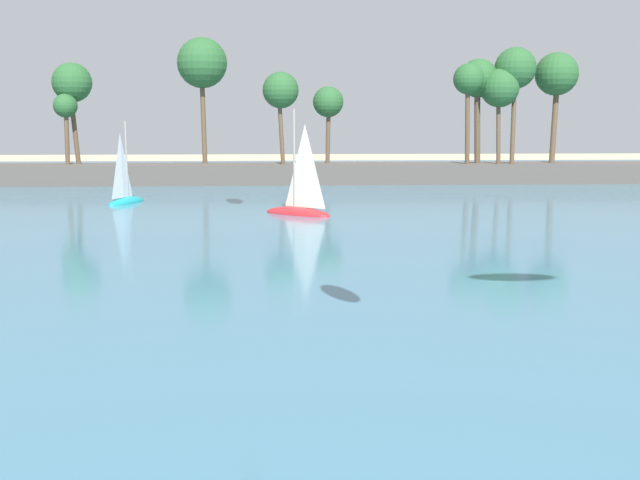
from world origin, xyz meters
TOP-DOWN VIEW (x-y plane):
  - sea at (0.00, 58.51)m, footprint 220.00×98.49m
  - palm_headland at (0.70, 67.87)m, footprint 88.09×6.67m
  - sailboat_near_shore at (2.03, 44.00)m, footprint 4.55×4.00m
  - sailboat_toward_headland at (-9.73, 51.24)m, footprint 2.61×4.34m

SIDE VIEW (x-z plane):
  - sea at x=0.00m, z-range 0.00..0.06m
  - sailboat_toward_headland at x=-9.73m, z-range -2.42..3.63m
  - sailboat_near_shore at x=2.03m, z-range -2.72..4.07m
  - palm_headland at x=0.70m, z-range -2.73..10.41m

